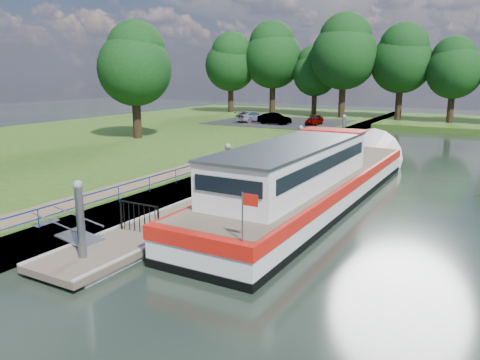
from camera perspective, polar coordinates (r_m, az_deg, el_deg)
The scene contains 16 objects.
ground at distance 16.53m, azimuth -17.16°, elevation -9.69°, with size 160.00×160.00×0.00m, color black.
riverbank at distance 39.18m, azimuth -19.39°, elevation 3.64°, with size 32.00×90.00×0.78m, color #294814.
bank_edge at distance 29.42m, azimuth 0.84°, elevation 1.52°, with size 1.10×90.00×0.78m, color #473D2D.
footpath at distance 24.73m, azimuth -10.84°, elevation 0.08°, with size 1.60×40.00×0.05m, color brown.
carpark at distance 53.46m, azimuth 4.88°, elevation 7.06°, with size 14.00×12.00×0.06m, color black.
blue_fence at distance 19.98m, azimuth -16.59°, elevation -1.77°, with size 0.04×18.04×0.72m.
pontoon at distance 26.58m, azimuth 3.56°, elevation -0.19°, with size 2.50×30.00×0.56m.
mooring_piles at distance 26.35m, azimuth 3.59°, elevation 2.13°, with size 0.30×27.30×3.55m.
gangway at distance 17.94m, azimuth -20.21°, elevation -5.98°, with size 2.58×1.00×0.92m.
gate_panel at distance 17.61m, azimuth -12.20°, elevation -4.02°, with size 1.85×0.05×1.15m.
barge at distance 23.21m, azimuth 9.38°, elevation 0.03°, with size 4.36×21.15×4.78m.
horizon_trees at distance 60.37m, azimuth 17.86°, elevation 13.95°, with size 54.38×10.03×12.87m.
bank_tree_a at distance 40.88m, azimuth -12.68°, elevation 13.75°, with size 6.12×6.12×9.72m.
car_a at distance 50.64m, azimuth 9.05°, elevation 7.26°, with size 1.26×3.14×1.07m, color #999999.
car_b at distance 50.78m, azimuth 4.23°, elevation 7.48°, with size 1.27×3.64×1.20m, color #999999.
car_c at distance 53.28m, azimuth 1.50°, elevation 7.76°, with size 1.69×4.16×1.21m, color #999999.
Camera 1 is at (11.40, -10.25, 6.18)m, focal length 35.00 mm.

